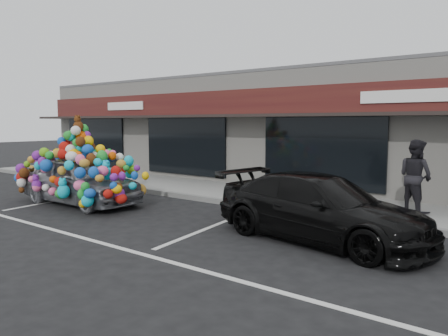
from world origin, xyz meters
The scene contains 10 objects.
ground centered at (0.00, 0.00, 0.00)m, with size 90.00×90.00×0.00m, color black.
shop_building centered at (0.00, 8.44, 2.16)m, with size 24.00×7.20×4.31m.
sidewalk centered at (0.00, 4.00, 0.07)m, with size 26.00×3.00×0.15m, color gray.
kerb centered at (0.00, 2.50, 0.07)m, with size 26.00×0.18×0.16m, color slate.
parking_stripe_left centered at (-3.20, 0.20, 0.00)m, with size 0.12×4.40×0.01m, color silver.
parking_stripe_mid centered at (2.80, 0.20, 0.00)m, with size 0.12×4.40×0.01m, color silver.
lane_line centered at (2.00, -2.30, 0.00)m, with size 14.00×0.12×0.01m, color silver.
toy_car centered at (-2.10, -0.06, 0.89)m, with size 3.06×4.51×2.62m.
black_sedan centered at (5.32, 0.59, 0.68)m, with size 4.68×1.90×1.36m, color black.
pedestrian_b centered at (6.27, 3.98, 1.07)m, with size 0.90×0.70×1.85m, color black.
Camera 1 is at (9.15, -7.54, 2.42)m, focal length 35.00 mm.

